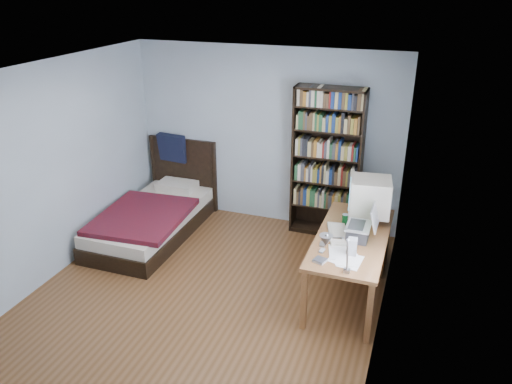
% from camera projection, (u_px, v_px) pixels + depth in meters
% --- Properties ---
extents(room, '(4.20, 4.24, 2.50)m').
position_uv_depth(room, '(204.00, 194.00, 5.16)').
color(room, brown).
rests_on(room, ground).
extents(desk, '(0.75, 1.66, 0.73)m').
position_uv_depth(desk, '(357.00, 242.00, 5.95)').
color(desk, brown).
rests_on(desk, floor).
extents(crt_monitor, '(0.51, 0.47, 0.52)m').
position_uv_depth(crt_monitor, '(369.00, 197.00, 5.66)').
color(crt_monitor, beige).
rests_on(crt_monitor, desk).
extents(laptop, '(0.33, 0.34, 0.41)m').
position_uv_depth(laptop, '(360.00, 230.00, 5.31)').
color(laptop, '#2D2D30').
rests_on(laptop, desk).
extents(desk_lamp, '(0.23, 0.51, 0.60)m').
position_uv_depth(desk_lamp, '(330.00, 244.00, 4.29)').
color(desk_lamp, '#99999E').
rests_on(desk_lamp, desk).
extents(keyboard, '(0.33, 0.53, 0.05)m').
position_uv_depth(keyboard, '(338.00, 234.00, 5.43)').
color(keyboard, '#B4AB96').
rests_on(keyboard, desk).
extents(speaker, '(0.10, 0.10, 0.18)m').
position_uv_depth(speaker, '(352.00, 247.00, 5.02)').
color(speaker, gray).
rests_on(speaker, desk).
extents(soda_can, '(0.07, 0.07, 0.12)m').
position_uv_depth(soda_can, '(345.00, 219.00, 5.66)').
color(soda_can, '#063217').
rests_on(soda_can, desk).
extents(mouse, '(0.07, 0.12, 0.04)m').
position_uv_depth(mouse, '(355.00, 221.00, 5.70)').
color(mouse, silver).
rests_on(mouse, desk).
extents(phone_silver, '(0.06, 0.11, 0.02)m').
position_uv_depth(phone_silver, '(322.00, 244.00, 5.24)').
color(phone_silver, silver).
rests_on(phone_silver, desk).
extents(phone_grey, '(0.05, 0.09, 0.02)m').
position_uv_depth(phone_grey, '(322.00, 251.00, 5.12)').
color(phone_grey, gray).
rests_on(phone_grey, desk).
extents(external_drive, '(0.14, 0.14, 0.02)m').
position_uv_depth(external_drive, '(320.00, 260.00, 4.94)').
color(external_drive, gray).
rests_on(external_drive, desk).
extents(bookshelf, '(0.92, 0.30, 2.05)m').
position_uv_depth(bookshelf, '(327.00, 163.00, 6.66)').
color(bookshelf, black).
rests_on(bookshelf, floor).
extents(bed, '(1.18, 2.11, 1.16)m').
position_uv_depth(bed, '(154.00, 216.00, 6.95)').
color(bed, black).
rests_on(bed, floor).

